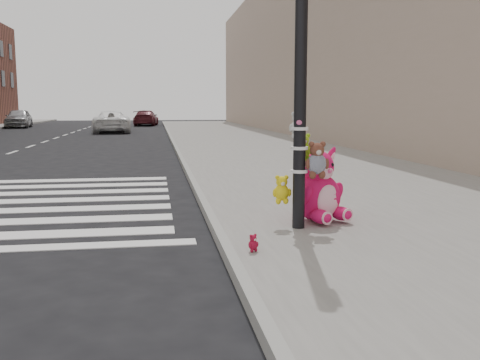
{
  "coord_description": "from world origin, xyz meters",
  "views": [
    {
      "loc": [
        0.77,
        -4.87,
        1.73
      ],
      "look_at": [
        1.87,
        2.08,
        0.75
      ],
      "focal_mm": 40.0,
      "sensor_mm": 36.0,
      "label": 1
    }
  ],
  "objects": [
    {
      "name": "curb_edge",
      "position": [
        1.55,
        10.0,
        0.07
      ],
      "size": [
        0.12,
        80.0,
        0.15
      ],
      "primitive_type": "cube",
      "color": "gray",
      "rests_on": "ground"
    },
    {
      "name": "car_maroon_near",
      "position": [
        0.0,
        42.4,
        0.65
      ],
      "size": [
        2.25,
        4.66,
        1.31
      ],
      "primitive_type": "imported",
      "rotation": [
        0.0,
        0.0,
        3.05
      ],
      "color": "#52171F",
      "rests_on": "ground"
    },
    {
      "name": "red_teddy",
      "position": [
        1.8,
        0.74,
        0.24
      ],
      "size": [
        0.16,
        0.15,
        0.2
      ],
      "primitive_type": null,
      "rotation": [
        0.0,
        0.0,
        0.48
      ],
      "color": "#A3102D",
      "rests_on": "sidewalk_near"
    },
    {
      "name": "car_silver_deep",
      "position": [
        -9.79,
        39.4,
        0.74
      ],
      "size": [
        2.19,
        4.52,
        1.49
      ],
      "primitive_type": "imported",
      "rotation": [
        0.0,
        0.0,
        0.1
      ],
      "color": "#9E9EA2",
      "rests_on": "ground"
    },
    {
      "name": "pink_bunny",
      "position": [
        2.98,
        2.17,
        0.57
      ],
      "size": [
        0.89,
        0.95,
        1.04
      ],
      "rotation": [
        0.0,
        0.0,
        0.43
      ],
      "color": "#E0125B",
      "rests_on": "sidewalk_near"
    },
    {
      "name": "ground",
      "position": [
        0.0,
        0.0,
        0.0
      ],
      "size": [
        120.0,
        120.0,
        0.0
      ],
      "primitive_type": "plane",
      "color": "black",
      "rests_on": "ground"
    },
    {
      "name": "signal_pole",
      "position": [
        2.63,
        1.81,
        1.73
      ],
      "size": [
        0.71,
        0.49,
        4.0
      ],
      "color": "black",
      "rests_on": "sidewalk_near"
    },
    {
      "name": "sidewalk_near",
      "position": [
        5.0,
        10.0,
        0.07
      ],
      "size": [
        7.0,
        80.0,
        0.14
      ],
      "primitive_type": "cube",
      "color": "slate",
      "rests_on": "ground"
    },
    {
      "name": "car_white_near",
      "position": [
        -2.01,
        30.62,
        0.69
      ],
      "size": [
        2.66,
        5.11,
        1.38
      ],
      "primitive_type": "imported",
      "rotation": [
        0.0,
        0.0,
        3.22
      ],
      "color": "white",
      "rests_on": "ground"
    },
    {
      "name": "bld_near",
      "position": [
        10.5,
        20.0,
        5.0
      ],
      "size": [
        5.0,
        60.0,
        10.0
      ],
      "primitive_type": "cube",
      "color": "tan",
      "rests_on": "ground"
    }
  ]
}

